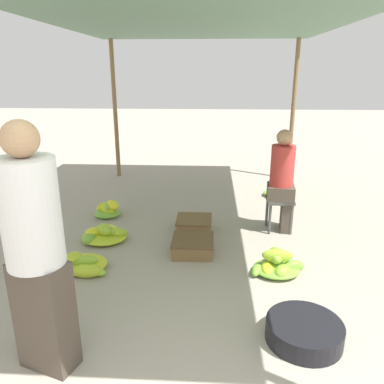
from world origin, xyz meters
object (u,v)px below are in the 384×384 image
(banana_pile_right_0, at_px, (276,265))
(crate_mid, at_px, (194,224))
(banana_pile_left_2, at_px, (104,234))
(crate_near, at_px, (193,246))
(stool, at_px, (279,205))
(banana_pile_left_0, at_px, (83,265))
(vendor_seated, at_px, (283,179))
(banana_pile_right_1, at_px, (278,192))
(banana_pile_left_1, at_px, (108,209))
(basin_black, at_px, (304,331))
(vendor_foreground, at_px, (36,250))

(banana_pile_right_0, relative_size, crate_mid, 1.30)
(banana_pile_left_2, xyz_separation_m, crate_near, (1.12, -0.26, 0.00))
(crate_near, bearing_deg, stool, 33.09)
(banana_pile_left_0, distance_m, banana_pile_right_0, 2.04)
(vendor_seated, height_order, banana_pile_right_1, vendor_seated)
(banana_pile_right_1, bearing_deg, stool, -99.30)
(stool, relative_size, banana_pile_left_2, 0.76)
(banana_pile_left_2, bearing_deg, crate_mid, 19.16)
(banana_pile_right_0, height_order, crate_near, banana_pile_right_0)
(banana_pile_left_0, height_order, banana_pile_right_0, banana_pile_right_0)
(banana_pile_left_1, height_order, banana_pile_right_1, banana_pile_left_1)
(banana_pile_left_1, bearing_deg, basin_black, -48.46)
(banana_pile_left_1, bearing_deg, banana_pile_right_1, 21.78)
(crate_near, bearing_deg, vendor_foreground, -117.36)
(stool, relative_size, crate_mid, 0.96)
(vendor_foreground, height_order, vendor_seated, vendor_foreground)
(banana_pile_right_0, bearing_deg, banana_pile_right_1, 80.32)
(crate_near, bearing_deg, banana_pile_left_0, -157.15)
(banana_pile_left_1, bearing_deg, banana_pile_left_0, -84.64)
(vendor_foreground, distance_m, vendor_seated, 3.26)
(crate_mid, bearing_deg, stool, 3.69)
(vendor_foreground, relative_size, basin_black, 2.94)
(banana_pile_left_2, relative_size, crate_near, 1.21)
(stool, bearing_deg, vendor_foreground, -128.92)
(banana_pile_right_1, relative_size, crate_mid, 1.17)
(stool, height_order, banana_pile_left_1, stool)
(banana_pile_right_1, height_order, crate_mid, banana_pile_right_1)
(banana_pile_left_1, xyz_separation_m, crate_near, (1.29, -1.08, -0.02))
(banana_pile_left_0, xyz_separation_m, banana_pile_left_2, (0.02, 0.74, 0.02))
(vendor_foreground, xyz_separation_m, banana_pile_left_0, (-0.21, 1.32, -0.85))
(vendor_seated, xyz_separation_m, basin_black, (-0.17, -2.17, -0.62))
(stool, height_order, banana_pile_right_0, stool)
(vendor_seated, bearing_deg, crate_mid, -176.27)
(stool, distance_m, crate_mid, 1.15)
(vendor_foreground, bearing_deg, banana_pile_left_1, 97.08)
(basin_black, distance_m, banana_pile_right_1, 3.60)
(stool, bearing_deg, banana_pile_left_2, -168.41)
(vendor_seated, distance_m, banana_pile_left_0, 2.64)
(banana_pile_right_0, distance_m, banana_pile_right_1, 2.59)
(banana_pile_left_0, relative_size, crate_mid, 1.29)
(stool, distance_m, basin_black, 2.19)
(banana_pile_left_2, height_order, banana_pile_right_0, banana_pile_right_0)
(vendor_foreground, relative_size, banana_pile_right_0, 2.91)
(banana_pile_left_1, xyz_separation_m, banana_pile_right_1, (2.62, 1.05, -0.03))
(banana_pile_left_1, distance_m, crate_mid, 1.35)
(banana_pile_left_1, height_order, crate_mid, banana_pile_left_1)
(vendor_seated, xyz_separation_m, banana_pile_left_1, (-2.41, 0.36, -0.59))
(vendor_foreground, height_order, banana_pile_left_0, vendor_foreground)
(banana_pile_right_1, xyz_separation_m, crate_mid, (-1.35, -1.48, 0.01))
(banana_pile_right_0, bearing_deg, vendor_foreground, -142.96)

